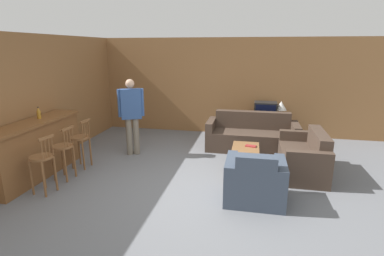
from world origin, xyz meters
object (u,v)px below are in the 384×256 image
bar_chair_far (81,142)px  tv_unit (264,129)px  bar_chair_mid (63,151)px  book_on_table (251,146)px  coffee_table (245,152)px  tv (265,111)px  person_by_window (131,113)px  couch_far (252,136)px  armchair_near (255,182)px  bottle (39,113)px  table_lamp (281,106)px  loveseat_right (304,158)px  bar_chair_near (43,162)px

bar_chair_far → tv_unit: size_ratio=0.89×
bar_chair_mid → book_on_table: bearing=22.5°
coffee_table → tv: 2.23m
bar_chair_far → person_by_window: bearing=52.9°
bar_chair_mid → couch_far: 4.08m
armchair_near → tv_unit: armchair_near is taller
bar_chair_far → tv: 4.56m
coffee_table → tv: size_ratio=1.80×
bar_chair_mid → couch_far: bar_chair_mid is taller
bottle → table_lamp: 5.56m
table_lamp → bottle: bearing=-146.4°
couch_far → tv: (0.31, 0.95, 0.43)m
book_on_table → tv: bearing=80.6°
couch_far → person_by_window: (-2.61, -0.88, 0.64)m
coffee_table → table_lamp: table_lamp is taller
tv_unit → tv: tv is taller
loveseat_right → table_lamp: (-0.29, 2.18, 0.57)m
bar_chair_mid → tv: 4.92m
bar_chair_far → bottle: bottle is taller
armchair_near → table_lamp: table_lamp is taller
tv_unit → bottle: bottle is taller
bar_chair_far → book_on_table: bar_chair_far is taller
armchair_near → book_on_table: size_ratio=3.88×
bar_chair_mid → loveseat_right: 4.46m
bar_chair_mid → person_by_window: size_ratio=0.58×
person_by_window → couch_far: bearing=18.6°
bar_chair_near → bar_chair_mid: size_ratio=1.00×
bar_chair_near → table_lamp: bearing=44.1°
table_lamp → coffee_table: bearing=-110.6°
bar_chair_mid → bottle: size_ratio=4.41×
table_lamp → person_by_window: bearing=-151.0°
bar_chair_far → bottle: size_ratio=4.41×
tv_unit → couch_far: bearing=-108.1°
bar_chair_mid → coffee_table: bar_chair_mid is taller
bar_chair_far → bar_chair_near: bearing=-90.0°
bar_chair_near → tv_unit: 5.32m
person_by_window → bar_chair_near: bearing=-108.9°
coffee_table → book_on_table: 0.23m
couch_far → armchair_near: 2.52m
armchair_near → coffee_table: size_ratio=0.89×
bottle → bar_chair_near: bearing=-53.1°
bar_chair_far → table_lamp: size_ratio=1.94×
tv → table_lamp: (0.39, 0.00, 0.14)m
tv_unit → armchair_near: bearing=-93.9°
tv → book_on_table: (-0.33, -1.96, -0.34)m
bar_chair_mid → table_lamp: size_ratio=1.94×
bar_chair_mid → loveseat_right: (4.31, 1.15, -0.23)m
loveseat_right → coffee_table: loveseat_right is taller
bar_chair_far → table_lamp: 4.88m
bar_chair_far → coffee_table: bearing=10.7°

